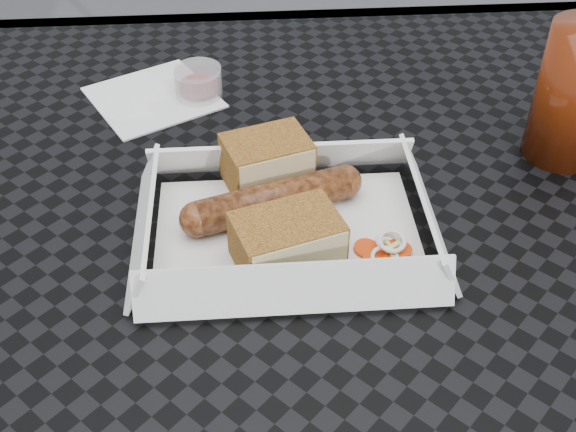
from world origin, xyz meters
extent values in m
cube|color=black|center=(0.00, 0.00, 0.74)|extent=(0.80, 0.80, 0.01)
cube|color=black|center=(0.00, 0.39, 0.73)|extent=(0.80, 0.03, 0.03)
cylinder|color=black|center=(-0.35, 0.35, 0.36)|extent=(0.03, 0.03, 0.73)
cylinder|color=black|center=(0.35, 0.35, 0.36)|extent=(0.03, 0.03, 0.73)
cube|color=white|center=(-0.04, -0.04, 0.75)|extent=(0.22, 0.15, 0.00)
cylinder|color=brown|center=(-0.05, -0.01, 0.76)|extent=(0.14, 0.07, 0.03)
sphere|color=brown|center=(0.02, 0.01, 0.76)|extent=(0.03, 0.03, 0.03)
sphere|color=brown|center=(-0.11, -0.03, 0.76)|extent=(0.03, 0.03, 0.03)
cube|color=olive|center=(-0.05, 0.03, 0.77)|extent=(0.09, 0.07, 0.05)
cube|color=olive|center=(-0.04, -0.07, 0.77)|extent=(0.09, 0.08, 0.04)
cylinder|color=red|center=(0.03, -0.07, 0.75)|extent=(0.02, 0.02, 0.00)
torus|color=white|center=(0.04, -0.07, 0.75)|extent=(0.02, 0.02, 0.00)
cube|color=#B2D17F|center=(0.04, -0.06, 0.75)|extent=(0.02, 0.02, 0.00)
cube|color=white|center=(-0.16, 0.19, 0.75)|extent=(0.16, 0.16, 0.00)
cylinder|color=maroon|center=(-0.12, 0.20, 0.76)|extent=(0.05, 0.05, 0.03)
cylinder|color=silver|center=(-0.12, 0.19, 0.76)|extent=(0.05, 0.05, 0.03)
cylinder|color=#511907|center=(0.23, 0.06, 0.81)|extent=(0.07, 0.07, 0.13)
camera|label=1|loc=(-0.07, -0.49, 1.16)|focal=45.00mm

